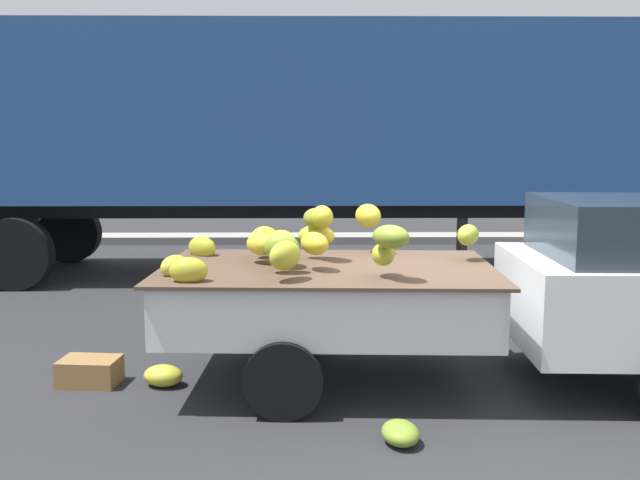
% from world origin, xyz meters
% --- Properties ---
extents(ground, '(220.00, 220.00, 0.00)m').
position_xyz_m(ground, '(0.00, 0.00, 0.00)').
color(ground, '#28282B').
extents(curb_strip, '(80.00, 0.80, 0.16)m').
position_xyz_m(curb_strip, '(0.00, 8.92, 0.08)').
color(curb_strip, gray).
rests_on(curb_strip, ground).
extents(pickup_truck, '(5.33, 2.08, 1.70)m').
position_xyz_m(pickup_truck, '(1.06, -0.10, 0.89)').
color(pickup_truck, white).
rests_on(pickup_truck, ground).
extents(semi_trailer, '(12.01, 2.71, 3.95)m').
position_xyz_m(semi_trailer, '(-2.00, 5.29, 2.54)').
color(semi_trailer, navy).
rests_on(semi_trailer, ground).
extents(fallen_banana_bunch_near_tailgate, '(0.43, 0.37, 0.19)m').
position_xyz_m(fallen_banana_bunch_near_tailgate, '(-2.49, -0.10, 0.10)').
color(fallen_banana_bunch_near_tailgate, gold).
rests_on(fallen_banana_bunch_near_tailgate, ground).
extents(fallen_banana_bunch_by_wheel, '(0.32, 0.40, 0.16)m').
position_xyz_m(fallen_banana_bunch_by_wheel, '(-0.49, -1.35, 0.08)').
color(fallen_banana_bunch_by_wheel, olive).
rests_on(fallen_banana_bunch_by_wheel, ground).
extents(produce_crate, '(0.55, 0.41, 0.24)m').
position_xyz_m(produce_crate, '(-3.17, -0.04, 0.12)').
color(produce_crate, olive).
rests_on(produce_crate, ground).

